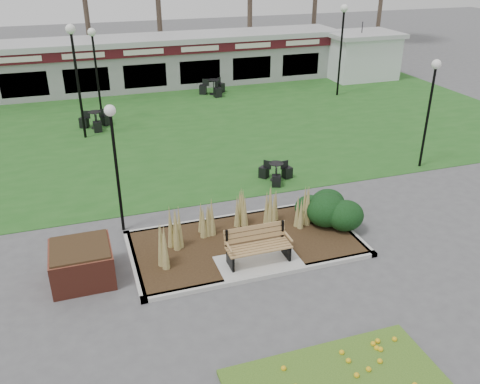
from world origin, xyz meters
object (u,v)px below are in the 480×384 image
object	(u,v)px
service_hut	(361,55)
patio_umbrella	(360,55)
lamp_post_near_right	(432,90)
bistro_set_b	(214,89)
lamp_post_far_left	(74,57)
brick_planter	(82,263)
bistro_set_a	(96,123)
park_bench	(258,245)
bistro_set_c	(276,175)
lamp_post_mid_right	(95,55)
lamp_post_far_right	(342,30)
food_pavilion	(141,62)
lamp_post_mid_left	(113,142)

from	to	relation	value
service_hut	patio_umbrella	bearing A→B (deg)	-135.86
lamp_post_near_right	bistro_set_b	bearing A→B (deg)	110.25
lamp_post_far_left	bistro_set_b	distance (m)	9.49
brick_planter	bistro_set_a	xyz separation A→B (m)	(1.20, 12.04, -0.20)
park_bench	patio_umbrella	world-z (taller)	patio_umbrella
lamp_post_near_right	bistro_set_c	bearing A→B (deg)	174.74
lamp_post_far_left	bistro_set_c	bearing A→B (deg)	-47.92
brick_planter	lamp_post_far_left	bearing A→B (deg)	86.61
lamp_post_mid_right	lamp_post_far_right	world-z (taller)	lamp_post_far_right
park_bench	lamp_post_near_right	world-z (taller)	lamp_post_near_right
lamp_post_mid_right	bistro_set_a	size ratio (longest dim) A/B	2.98
park_bench	bistro_set_a	distance (m)	13.19
lamp_post_near_right	lamp_post_mid_right	bearing A→B (deg)	139.88
brick_planter	lamp_post_far_right	xyz separation A→B (m)	(14.54, 13.64, 3.07)
lamp_post_mid_right	park_bench	bearing A→B (deg)	-78.09
food_pavilion	lamp_post_mid_left	size ratio (longest dim) A/B	6.44
park_bench	bistro_set_c	distance (m)	5.36
lamp_post_mid_left	lamp_post_near_right	bearing A→B (deg)	6.40
park_bench	food_pavilion	bearing A→B (deg)	90.00
lamp_post_mid_left	bistro_set_a	size ratio (longest dim) A/B	2.61
lamp_post_near_right	patio_umbrella	bearing A→B (deg)	69.16
brick_planter	lamp_post_near_right	distance (m)	13.30
lamp_post_mid_left	lamp_post_mid_right	size ratio (longest dim) A/B	0.88
brick_planter	lamp_post_near_right	size ratio (longest dim) A/B	0.37
brick_planter	patio_umbrella	size ratio (longest dim) A/B	0.60
lamp_post_far_left	bistro_set_c	world-z (taller)	lamp_post_far_left
brick_planter	lamp_post_near_right	xyz separation A→B (m)	(12.59, 3.47, 2.48)
bistro_set_b	patio_umbrella	xyz separation A→B (m)	(9.68, 0.76, 1.21)
bistro_set_c	bistro_set_b	bearing A→B (deg)	84.73
lamp_post_far_right	patio_umbrella	distance (m)	4.85
lamp_post_mid_right	lamp_post_far_left	bearing A→B (deg)	-115.43
food_pavilion	bistro_set_a	xyz separation A→B (m)	(-3.20, -6.92, -1.20)
food_pavilion	bistro_set_b	distance (m)	4.79
service_hut	patio_umbrella	xyz separation A→B (m)	(-0.25, -0.24, 0.06)
service_hut	lamp_post_mid_left	world-z (taller)	lamp_post_mid_left
lamp_post_near_right	lamp_post_mid_right	xyz separation A→B (m)	(-11.05, 9.31, 0.22)
service_hut	bistro_set_c	distance (m)	17.09
brick_planter	lamp_post_mid_right	bearing A→B (deg)	83.10
brick_planter	lamp_post_near_right	bearing A→B (deg)	15.42
service_hut	bistro_set_a	size ratio (longest dim) A/B	3.01
park_bench	bistro_set_a	bearing A→B (deg)	104.05
brick_planter	food_pavilion	world-z (taller)	food_pavilion
patio_umbrella	park_bench	bearing A→B (deg)	-127.12
brick_planter	lamp_post_mid_right	world-z (taller)	lamp_post_mid_right
lamp_post_mid_left	lamp_post_far_right	size ratio (longest dim) A/B	0.79
park_bench	lamp_post_mid_left	size ratio (longest dim) A/B	0.45
lamp_post_far_left	patio_umbrella	size ratio (longest dim) A/B	1.91
brick_planter	lamp_post_near_right	world-z (taller)	lamp_post_near_right
lamp_post_mid_left	lamp_post_mid_right	bearing A→B (deg)	88.39
bistro_set_c	lamp_post_far_right	bearing A→B (deg)	51.49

